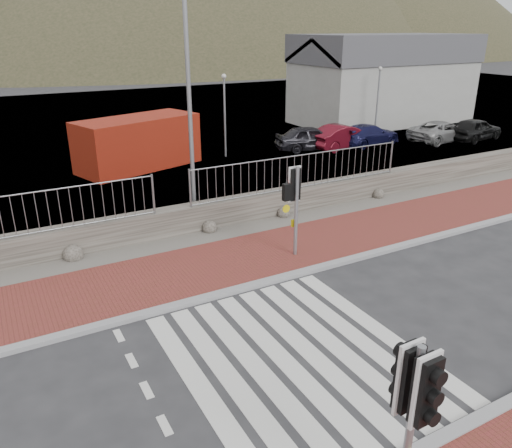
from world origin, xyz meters
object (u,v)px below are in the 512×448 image
traffic_signal_near (414,399)px  traffic_signal_far (296,193)px  car_c (368,135)px  car_b (343,136)px  streetlight (193,85)px  car_a (311,138)px  shipping_container (138,143)px  car_d (442,131)px  car_e (475,129)px

traffic_signal_near → traffic_signal_far: traffic_signal_near is taller
traffic_signal_far → car_c: bearing=-138.5°
traffic_signal_far → car_b: traffic_signal_far is taller
streetlight → car_a: streetlight is taller
shipping_container → car_d: shipping_container is taller
shipping_container → streetlight: bearing=-109.9°
traffic_signal_far → car_a: traffic_signal_far is taller
car_a → car_e: 10.18m
shipping_container → traffic_signal_near: bearing=-114.3°
car_b → streetlight: bearing=114.4°
car_c → car_e: size_ratio=1.05×
car_b → car_e: (8.04, -2.08, 0.00)m
traffic_signal_near → shipping_container: traffic_signal_near is taller
shipping_container → car_c: shipping_container is taller
car_b → car_e: size_ratio=1.03×
streetlight → shipping_container: 8.56m
car_e → car_d: bearing=60.6°
streetlight → car_e: (19.31, 4.30, -3.90)m
streetlight → car_b: 13.52m
shipping_container → car_e: bearing=-28.4°
car_a → traffic_signal_far: bearing=156.9°
car_b → car_d: bearing=-107.4°
shipping_container → car_e: shipping_container is taller
car_a → car_e: size_ratio=1.00×
streetlight → traffic_signal_far: bearing=-75.5°
car_a → car_e: bearing=-91.0°
car_e → car_a: bearing=67.3°
traffic_signal_near → traffic_signal_far: (3.23, 7.65, -0.02)m
traffic_signal_near → car_d: (19.34, 16.77, -1.39)m
traffic_signal_far → streetlight: bearing=-72.5°
traffic_signal_near → car_c: size_ratio=0.68×
traffic_signal_near → streetlight: streetlight is taller
traffic_signal_near → car_b: size_ratio=0.69×
traffic_signal_far → car_a: 13.71m
car_c → car_e: 6.62m
shipping_container → car_d: bearing=-27.2°
traffic_signal_far → car_e: 19.90m
traffic_signal_far → shipping_container: bearing=-85.3°
traffic_signal_near → car_e: (21.24, 16.02, -1.33)m
traffic_signal_near → car_b: traffic_signal_near is taller
car_a → car_c: size_ratio=0.95×
traffic_signal_far → car_d: traffic_signal_far is taller
streetlight → shipping_container: size_ratio=1.43×
car_b → traffic_signal_near: bearing=138.8°
car_c → traffic_signal_near: bearing=133.9°
shipping_container → car_d: 17.37m
shipping_container → car_e: size_ratio=1.46×
shipping_container → car_b: shipping_container is taller
car_a → car_c: car_a is taller
traffic_signal_far → traffic_signal_near: bearing=66.9°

